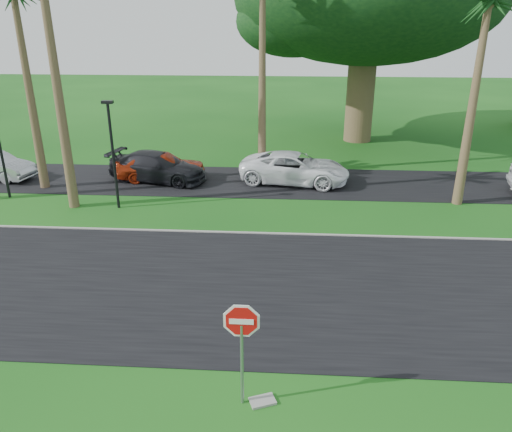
{
  "coord_description": "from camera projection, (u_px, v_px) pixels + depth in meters",
  "views": [
    {
      "loc": [
        1.35,
        -11.53,
        7.85
      ],
      "look_at": [
        0.38,
        3.43,
        1.8
      ],
      "focal_mm": 35.0,
      "sensor_mm": 36.0,
      "label": 1
    }
  ],
  "objects": [
    {
      "name": "road",
      "position": [
        241.0,
        286.0,
        15.54
      ],
      "size": [
        120.0,
        8.0,
        0.02
      ],
      "primitive_type": "cube",
      "color": "black",
      "rests_on": "ground"
    },
    {
      "name": "streetlight_left",
      "position": [
        0.0,
        144.0,
        22.24
      ],
      "size": [
        0.45,
        0.25,
        4.34
      ],
      "color": "black",
      "rests_on": "ground"
    },
    {
      "name": "parking_strip",
      "position": [
        260.0,
        182.0,
        25.25
      ],
      "size": [
        120.0,
        5.0,
        0.02
      ],
      "primitive_type": "cube",
      "color": "black",
      "rests_on": "ground"
    },
    {
      "name": "car_dark",
      "position": [
        158.0,
        167.0,
        25.18
      ],
      "size": [
        5.32,
        3.11,
        1.45
      ],
      "primitive_type": "imported",
      "rotation": [
        0.0,
        0.0,
        1.34
      ],
      "color": "black",
      "rests_on": "ground"
    },
    {
      "name": "ground",
      "position": [
        234.0,
        323.0,
        13.69
      ],
      "size": [
        120.0,
        120.0,
        0.0
      ],
      "primitive_type": "plane",
      "color": "#124812",
      "rests_on": "ground"
    },
    {
      "name": "curb",
      "position": [
        251.0,
        233.0,
        19.28
      ],
      "size": [
        120.0,
        0.12,
        0.06
      ],
      "primitive_type": "cube",
      "color": "gray",
      "rests_on": "ground"
    },
    {
      "name": "streetlight_right",
      "position": [
        112.0,
        149.0,
        20.93
      ],
      "size": [
        0.45,
        0.25,
        4.64
      ],
      "color": "black",
      "rests_on": "ground"
    },
    {
      "name": "palm_right_near",
      "position": [
        488.0,
        6.0,
        19.34
      ],
      "size": [
        5.0,
        5.0,
        9.5
      ],
      "color": "brown",
      "rests_on": "ground"
    },
    {
      "name": "car_minivan",
      "position": [
        295.0,
        168.0,
        24.88
      ],
      "size": [
        5.73,
        3.34,
        1.5
      ],
      "primitive_type": "imported",
      "rotation": [
        0.0,
        0.0,
        1.41
      ],
      "color": "white",
      "rests_on": "ground"
    },
    {
      "name": "stop_sign_near",
      "position": [
        242.0,
        334.0,
        10.22
      ],
      "size": [
        1.05,
        0.07,
        2.62
      ],
      "color": "gray",
      "rests_on": "ground"
    },
    {
      "name": "utility_slab",
      "position": [
        263.0,
        401.0,
        10.88
      ],
      "size": [
        0.64,
        0.53,
        0.06
      ],
      "primitive_type": "cube",
      "rotation": [
        0.0,
        0.0,
        0.38
      ],
      "color": "gray",
      "rests_on": "ground"
    },
    {
      "name": "car_red",
      "position": [
        161.0,
        166.0,
        25.34
      ],
      "size": [
        4.54,
        2.11,
        1.51
      ],
      "primitive_type": "imported",
      "rotation": [
        0.0,
        0.0,
        1.65
      ],
      "color": "#A0260D",
      "rests_on": "ground"
    }
  ]
}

